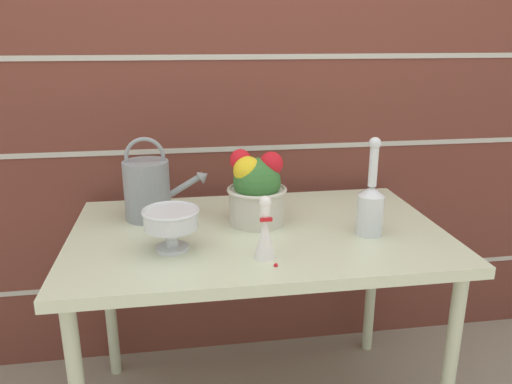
# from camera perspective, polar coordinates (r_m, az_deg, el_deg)

# --- Properties ---
(brick_wall) EXTENTS (3.60, 0.08, 2.20)m
(brick_wall) POSITION_cam_1_polar(r_m,az_deg,el_deg) (2.04, -1.93, 10.17)
(brick_wall) COLOR brown
(brick_wall) RESTS_ON ground_plane
(patio_table) EXTENTS (1.23, 0.77, 0.74)m
(patio_table) POSITION_cam_1_polar(r_m,az_deg,el_deg) (1.70, 0.20, -6.49)
(patio_table) COLOR beige
(patio_table) RESTS_ON ground_plane
(watering_can) EXTENTS (0.30, 0.16, 0.29)m
(watering_can) POSITION_cam_1_polar(r_m,az_deg,el_deg) (1.78, -12.22, 0.42)
(watering_can) COLOR gray
(watering_can) RESTS_ON patio_table
(crystal_pedestal_bowl) EXTENTS (0.17, 0.17, 0.13)m
(crystal_pedestal_bowl) POSITION_cam_1_polar(r_m,az_deg,el_deg) (1.51, -9.69, -3.29)
(crystal_pedestal_bowl) COLOR silver
(crystal_pedestal_bowl) RESTS_ON patio_table
(flower_planter) EXTENTS (0.21, 0.21, 0.26)m
(flower_planter) POSITION_cam_1_polar(r_m,az_deg,el_deg) (1.69, 0.03, 0.30)
(flower_planter) COLOR beige
(flower_planter) RESTS_ON patio_table
(glass_decanter) EXTENTS (0.09, 0.09, 0.32)m
(glass_decanter) POSITION_cam_1_polar(r_m,az_deg,el_deg) (1.64, 12.96, -1.41)
(glass_decanter) COLOR silver
(glass_decanter) RESTS_ON patio_table
(figurine_vase) EXTENTS (0.06, 0.06, 0.19)m
(figurine_vase) POSITION_cam_1_polar(r_m,az_deg,el_deg) (1.44, 1.05, -4.71)
(figurine_vase) COLOR white
(figurine_vase) RESTS_ON patio_table
(fallen_petal) EXTENTS (0.01, 0.01, 0.01)m
(fallen_petal) POSITION_cam_1_polar(r_m,az_deg,el_deg) (1.42, 2.28, -8.36)
(fallen_petal) COLOR red
(fallen_petal) RESTS_ON patio_table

